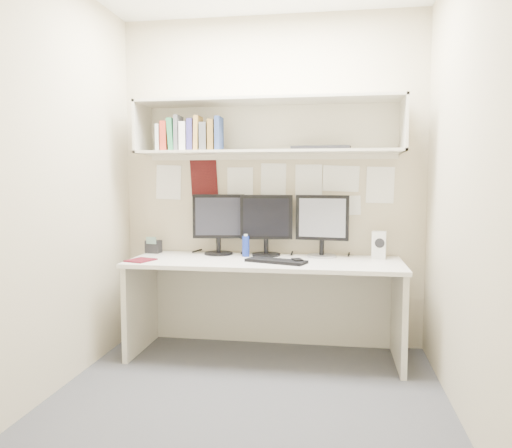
% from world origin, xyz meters
% --- Properties ---
extents(floor, '(2.40, 2.00, 0.01)m').
position_xyz_m(floor, '(0.00, 0.00, 0.00)').
color(floor, '#424347').
rests_on(floor, ground).
extents(wall_back, '(2.40, 0.02, 2.60)m').
position_xyz_m(wall_back, '(0.00, 1.00, 1.30)').
color(wall_back, '#BEB191').
rests_on(wall_back, ground).
extents(wall_front, '(2.40, 0.02, 2.60)m').
position_xyz_m(wall_front, '(0.00, -1.00, 1.30)').
color(wall_front, '#BEB191').
rests_on(wall_front, ground).
extents(wall_left, '(0.02, 2.00, 2.60)m').
position_xyz_m(wall_left, '(-1.20, 0.00, 1.30)').
color(wall_left, '#BEB191').
rests_on(wall_left, ground).
extents(wall_right, '(0.02, 2.00, 2.60)m').
position_xyz_m(wall_right, '(1.20, 0.00, 1.30)').
color(wall_right, '#BEB191').
rests_on(wall_right, ground).
extents(desk, '(2.00, 0.70, 0.73)m').
position_xyz_m(desk, '(0.00, 0.65, 0.37)').
color(desk, silver).
rests_on(desk, floor).
extents(overhead_hutch, '(2.00, 0.38, 0.40)m').
position_xyz_m(overhead_hutch, '(0.00, 0.86, 1.72)').
color(overhead_hutch, beige).
rests_on(overhead_hutch, wall_back).
extents(pinned_papers, '(1.92, 0.01, 0.48)m').
position_xyz_m(pinned_papers, '(0.00, 0.99, 1.25)').
color(pinned_papers, white).
rests_on(pinned_papers, wall_back).
extents(monitor_left, '(0.41, 0.22, 0.48)m').
position_xyz_m(monitor_left, '(-0.40, 0.87, 0.99)').
color(monitor_left, black).
rests_on(monitor_left, desk).
extents(monitor_center, '(0.41, 0.22, 0.47)m').
position_xyz_m(monitor_center, '(-0.02, 0.87, 0.99)').
color(monitor_center, black).
rests_on(monitor_center, desk).
extents(monitor_right, '(0.41, 0.22, 0.47)m').
position_xyz_m(monitor_right, '(0.41, 0.87, 0.99)').
color(monitor_right, '#A5A5AA').
rests_on(monitor_right, desk).
extents(keyboard, '(0.46, 0.29, 0.02)m').
position_xyz_m(keyboard, '(0.10, 0.54, 0.74)').
color(keyboard, black).
rests_on(keyboard, desk).
extents(mouse, '(0.09, 0.12, 0.03)m').
position_xyz_m(mouse, '(0.25, 0.54, 0.75)').
color(mouse, black).
rests_on(mouse, desk).
extents(speaker, '(0.12, 0.12, 0.20)m').
position_xyz_m(speaker, '(0.84, 0.85, 0.83)').
color(speaker, silver).
rests_on(speaker, desk).
extents(blue_bottle, '(0.06, 0.06, 0.17)m').
position_xyz_m(blue_bottle, '(-0.17, 0.79, 0.81)').
color(blue_bottle, navy).
rests_on(blue_bottle, desk).
extents(maroon_notebook, '(0.21, 0.23, 0.01)m').
position_xyz_m(maroon_notebook, '(-0.89, 0.46, 0.74)').
color(maroon_notebook, '#510D18').
rests_on(maroon_notebook, desk).
extents(desk_phone, '(0.12, 0.11, 0.13)m').
position_xyz_m(desk_phone, '(-0.94, 0.86, 0.78)').
color(desk_phone, black).
rests_on(desk_phone, desk).
extents(book_stack, '(0.49, 0.16, 0.27)m').
position_xyz_m(book_stack, '(-0.59, 0.75, 1.66)').
color(book_stack, silver).
rests_on(book_stack, overhead_hutch).
extents(hutch_tray, '(0.44, 0.19, 0.03)m').
position_xyz_m(hutch_tray, '(0.40, 0.82, 1.56)').
color(hutch_tray, black).
rests_on(hutch_tray, overhead_hutch).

